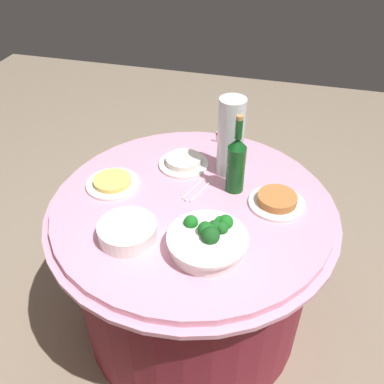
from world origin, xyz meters
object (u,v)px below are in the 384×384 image
plate_stack (128,231)px  food_plate_rice (184,162)px  serving_tongs (196,191)px  label_placard_front (221,138)px  wine_bottle (236,163)px  food_plate_noodles (113,182)px  decorative_fruit_vase (230,141)px  broccoli_bowl (208,240)px  food_plate_peanuts (277,201)px

plate_stack → food_plate_rice: 0.49m
serving_tongs → food_plate_rice: size_ratio=0.75×
plate_stack → label_placard_front: bearing=-104.8°
wine_bottle → food_plate_rice: 0.29m
food_plate_noodles → plate_stack: bearing=122.9°
food_plate_noodles → label_placard_front: (-0.36, -0.44, 0.02)m
food_plate_noodles → serving_tongs: bearing=-172.5°
decorative_fruit_vase → serving_tongs: decorative_fruit_vase is taller
broccoli_bowl → serving_tongs: (0.12, -0.30, -0.04)m
plate_stack → decorative_fruit_vase: 0.58m
food_plate_rice → food_plate_peanuts: food_plate_peanuts is taller
plate_stack → food_plate_peanuts: 0.59m
serving_tongs → broccoli_bowl: bearing=111.8°
label_placard_front → plate_stack: bearing=75.2°
plate_stack → decorative_fruit_vase: bearing=-118.5°
wine_bottle → food_plate_peanuts: 0.22m
wine_bottle → serving_tongs: 0.20m
plate_stack → wine_bottle: wine_bottle is taller
food_plate_noodles → wine_bottle: bearing=-168.3°
serving_tongs → food_plate_peanuts: 0.33m
broccoli_bowl → food_plate_noodles: 0.53m
wine_bottle → serving_tongs: size_ratio=2.03×
broccoli_bowl → decorative_fruit_vase: (0.02, -0.47, 0.11)m
decorative_fruit_vase → food_plate_rice: (0.20, 0.01, -0.14)m
plate_stack → serving_tongs: bearing=-117.8°
label_placard_front → food_plate_noodles: bearing=50.2°
food_plate_noodles → broccoli_bowl: bearing=151.4°
food_plate_rice → food_plate_noodles: bearing=41.3°
food_plate_rice → food_plate_noodles: size_ratio=1.00×
broccoli_bowl → plate_stack: broccoli_bowl is taller
serving_tongs → food_plate_rice: food_plate_rice is taller
food_plate_peanuts → label_placard_front: label_placard_front is taller
broccoli_bowl → food_plate_rice: (0.22, -0.47, -0.02)m
broccoli_bowl → food_plate_rice: 0.52m
food_plate_rice → label_placard_front: (-0.12, -0.22, 0.01)m
plate_stack → wine_bottle: size_ratio=0.62×
serving_tongs → wine_bottle: bearing=-159.0°
serving_tongs → food_plate_noodles: food_plate_noodles is taller
food_plate_rice → label_placard_front: label_placard_front is taller
wine_bottle → label_placard_front: 0.37m
plate_stack → label_placard_front: 0.74m
serving_tongs → label_placard_front: 0.39m
broccoli_bowl → wine_bottle: bearing=-94.5°
plate_stack → food_plate_peanuts: size_ratio=0.95×
food_plate_peanuts → serving_tongs: bearing=0.3°
plate_stack → food_plate_rice: plate_stack is taller
food_plate_peanuts → decorative_fruit_vase: bearing=-37.9°
decorative_fruit_vase → broccoli_bowl: bearing=92.2°
decorative_fruit_vase → serving_tongs: (0.10, 0.18, -0.15)m
plate_stack → food_plate_peanuts: bearing=-147.0°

